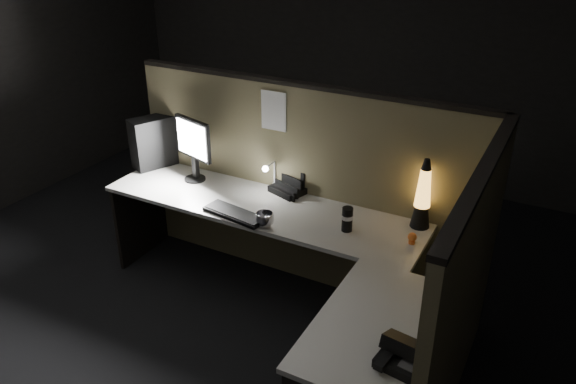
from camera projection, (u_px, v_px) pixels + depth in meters
The scene contains 17 objects.
floor at pixel (236, 346), 3.66m from camera, with size 6.00×6.00×0.00m, color black.
room_shell at pixel (223, 109), 2.93m from camera, with size 6.00×6.00×6.00m.
partition_back at pixel (301, 188), 4.06m from camera, with size 2.66×0.06×1.50m, color brown.
partition_right at pixel (461, 307), 2.84m from camera, with size 0.06×1.66×1.50m, color brown.
desk at pixel (278, 260), 3.52m from camera, with size 2.60×1.60×0.73m.
pc_tower at pixel (156, 141), 4.39m from camera, with size 0.17×0.38×0.40m, color black.
monitor at pixel (193, 144), 4.11m from camera, with size 0.36×0.16×0.48m.
keyboard at pixel (235, 214), 3.73m from camera, with size 0.45×0.15×0.02m, color black.
mouse at pixel (263, 223), 3.61m from camera, with size 0.09×0.06×0.03m, color black.
clip_lamp at pixel (270, 175), 4.00m from camera, with size 0.04×0.18×0.22m.
organizer at pixel (289, 187), 4.03m from camera, with size 0.28×0.26×0.18m.
lava_lamp at pixel (423, 199), 3.52m from camera, with size 0.13×0.13×0.47m.
travel_mug at pixel (347, 219), 3.52m from camera, with size 0.07×0.07×0.16m, color black.
steel_mug at pixel (265, 220), 3.59m from camera, with size 0.12×0.12×0.10m, color #B3B3BA.
figurine at pixel (412, 237), 3.40m from camera, with size 0.05×0.05×0.05m, color orange.
pinned_paper at pixel (274, 111), 3.86m from camera, with size 0.19×0.00×0.28m, color white.
desk_phone at pixel (403, 355), 2.50m from camera, with size 0.23×0.24×0.13m.
Camera 1 is at (1.63, -2.33, 2.55)m, focal length 35.00 mm.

